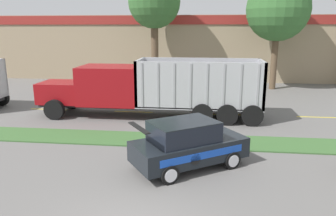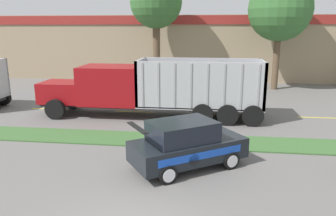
# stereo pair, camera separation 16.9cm
# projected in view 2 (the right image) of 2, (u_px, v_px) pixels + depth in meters

# --- Properties ---
(grass_verge) EXTENTS (120.00, 1.93, 0.06)m
(grass_verge) POSITION_uv_depth(u_px,v_px,m) (165.00, 140.00, 14.85)
(grass_verge) COLOR #3D6633
(grass_verge) RESTS_ON ground_plane
(centre_line_3) EXTENTS (2.40, 0.14, 0.01)m
(centre_line_3) POSITION_uv_depth(u_px,v_px,m) (50.00, 109.00, 20.61)
(centre_line_3) COLOR yellow
(centre_line_3) RESTS_ON ground_plane
(centre_line_4) EXTENTS (2.40, 0.14, 0.01)m
(centre_line_4) POSITION_uv_depth(u_px,v_px,m) (134.00, 112.00, 19.95)
(centre_line_4) COLOR yellow
(centre_line_4) RESTS_ON ground_plane
(centre_line_5) EXTENTS (2.40, 0.14, 0.01)m
(centre_line_5) POSITION_uv_depth(u_px,v_px,m) (224.00, 115.00, 19.29)
(centre_line_5) COLOR yellow
(centre_line_5) RESTS_ON ground_plane
(centre_line_6) EXTENTS (2.40, 0.14, 0.01)m
(centre_line_6) POSITION_uv_depth(u_px,v_px,m) (320.00, 118.00, 18.63)
(centre_line_6) COLOR yellow
(centre_line_6) RESTS_ON ground_plane
(dump_truck_lead) EXTENTS (12.66, 2.78, 3.28)m
(dump_truck_lead) POSITION_uv_depth(u_px,v_px,m) (133.00, 90.00, 18.67)
(dump_truck_lead) COLOR black
(dump_truck_lead) RESTS_ON ground_plane
(rally_car) EXTENTS (4.44, 3.84, 1.81)m
(rally_car) POSITION_uv_depth(u_px,v_px,m) (186.00, 144.00, 11.83)
(rally_car) COLOR black
(rally_car) RESTS_ON ground_plane
(store_building_backdrop) EXTENTS (37.99, 12.10, 6.11)m
(store_building_backdrop) POSITION_uv_depth(u_px,v_px,m) (167.00, 45.00, 36.46)
(store_building_backdrop) COLOR #9E896B
(store_building_backdrop) RESTS_ON ground_plane
(tree_behind_right) EXTENTS (5.00, 5.00, 10.14)m
(tree_behind_right) POSITION_uv_depth(u_px,v_px,m) (281.00, 3.00, 25.62)
(tree_behind_right) COLOR brown
(tree_behind_right) RESTS_ON ground_plane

